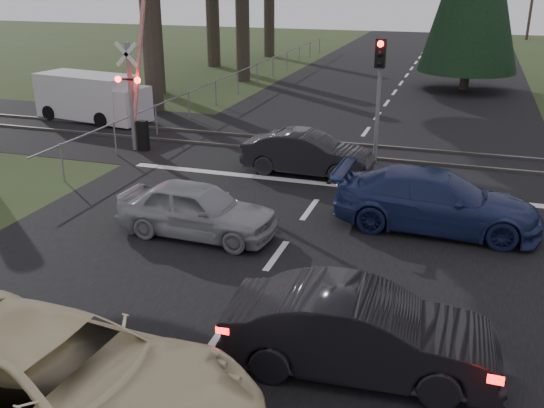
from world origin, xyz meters
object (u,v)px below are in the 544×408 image
at_px(silver_car, 197,209).
at_px(white_van, 95,98).
at_px(traffic_signal_center, 379,80).
at_px(dark_car_far, 308,154).
at_px(cream_coupe, 56,382).
at_px(blue_sedan, 436,201).
at_px(crossing_signal, 137,94).
at_px(dark_hatchback, 360,332).

xyz_separation_m(silver_car, white_van, (-9.29, 9.87, 0.33)).
relative_size(traffic_signal_center, silver_car, 1.04).
height_order(traffic_signal_center, dark_car_far, traffic_signal_center).
distance_m(cream_coupe, white_van, 19.59).
xyz_separation_m(traffic_signal_center, blue_sedan, (2.28, -4.94, -2.07)).
relative_size(crossing_signal, white_van, 1.33).
bearing_deg(silver_car, dark_car_far, -10.82).
distance_m(traffic_signal_center, dark_hatchback, 11.59).
bearing_deg(blue_sedan, cream_coupe, 154.59).
bearing_deg(traffic_signal_center, dark_car_far, -138.11).
relative_size(dark_hatchback, white_van, 0.82).
bearing_deg(white_van, traffic_signal_center, -3.16).
relative_size(silver_car, dark_car_far, 0.96).
xyz_separation_m(cream_coupe, dark_hatchback, (3.70, 2.64, -0.09)).
bearing_deg(crossing_signal, blue_sedan, -20.99).
distance_m(crossing_signal, dark_hatchback, 14.36).
bearing_deg(cream_coupe, traffic_signal_center, -5.08).
distance_m(blue_sedan, white_van, 16.62).
height_order(crossing_signal, traffic_signal_center, crossing_signal).
xyz_separation_m(silver_car, blue_sedan, (5.46, 2.20, 0.06)).
bearing_deg(blue_sedan, dark_car_far, 52.69).
height_order(blue_sedan, white_van, white_van).
bearing_deg(dark_car_far, cream_coupe, -178.98).
bearing_deg(dark_hatchback, blue_sedan, -10.91).
relative_size(silver_car, blue_sedan, 0.78).
height_order(traffic_signal_center, cream_coupe, traffic_signal_center).
xyz_separation_m(dark_hatchback, white_van, (-14.00, 14.02, 0.28)).
distance_m(silver_car, white_van, 13.56).
bearing_deg(white_van, silver_car, -37.55).
bearing_deg(cream_coupe, crossing_signal, 28.86).
bearing_deg(cream_coupe, dark_hatchback, -50.74).
bearing_deg(blue_sedan, traffic_signal_center, 25.67).
height_order(traffic_signal_center, white_van, traffic_signal_center).
distance_m(traffic_signal_center, blue_sedan, 5.82).
xyz_separation_m(traffic_signal_center, silver_car, (-3.18, -7.14, -2.14)).
bearing_deg(crossing_signal, cream_coupe, -64.92).
distance_m(dark_hatchback, blue_sedan, 6.40).
relative_size(dark_hatchback, blue_sedan, 0.86).
xyz_separation_m(dark_car_far, white_van, (-10.60, 4.40, 0.32)).
distance_m(crossing_signal, cream_coupe, 14.45).
bearing_deg(crossing_signal, dark_hatchback, -46.70).
bearing_deg(cream_coupe, dark_car_far, 2.36).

